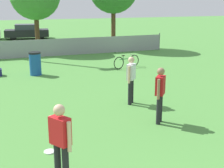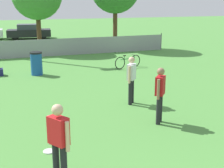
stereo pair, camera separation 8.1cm
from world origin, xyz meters
TOP-DOWN VIEW (x-y plane):
  - fence_backline at (0.00, 18.00)m, footprint 19.32×0.07m
  - player_receiver_white at (2.61, 7.36)m, footprint 0.42×0.44m
  - player_thrower_red at (-0.64, 3.29)m, footprint 0.39×0.49m
  - player_defender_red at (2.67, 5.46)m, footprint 0.43×0.44m
  - frisbee_disc at (-0.64, 4.74)m, footprint 0.27×0.27m
  - bicycle_sideline at (4.83, 12.88)m, footprint 1.65×0.60m
  - trash_bin at (0.11, 12.93)m, footprint 0.57×0.57m
  - parked_car_dark at (1.31, 28.34)m, footprint 4.13×2.25m

SIDE VIEW (x-z plane):
  - frisbee_disc at x=-0.64m, z-range 0.00..0.03m
  - bicycle_sideline at x=4.83m, z-range -0.01..0.69m
  - fence_backline at x=0.00m, z-range -0.05..1.16m
  - trash_bin at x=0.11m, z-range 0.00..1.11m
  - parked_car_dark at x=1.31m, z-range -0.01..1.34m
  - player_receiver_white at x=2.61m, z-range 0.13..1.77m
  - player_thrower_red at x=-0.64m, z-range 0.13..1.77m
  - player_defender_red at x=2.67m, z-range 0.13..1.77m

